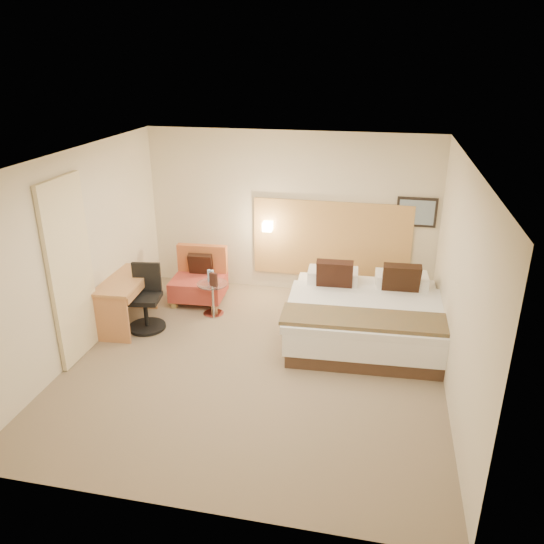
% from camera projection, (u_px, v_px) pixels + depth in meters
% --- Properties ---
extents(floor, '(4.80, 5.00, 0.02)m').
position_uv_depth(floor, '(256.00, 364.00, 7.02)').
color(floor, '#806E56').
rests_on(floor, ground).
extents(ceiling, '(4.80, 5.00, 0.02)m').
position_uv_depth(ceiling, '(253.00, 158.00, 5.99)').
color(ceiling, white).
rests_on(ceiling, floor).
extents(wall_back, '(4.80, 0.02, 2.70)m').
position_uv_depth(wall_back, '(290.00, 213.00, 8.78)').
color(wall_back, beige).
rests_on(wall_back, floor).
extents(wall_front, '(4.80, 0.02, 2.70)m').
position_uv_depth(wall_front, '(181.00, 384.00, 4.23)').
color(wall_front, beige).
rests_on(wall_front, floor).
extents(wall_left, '(0.02, 5.00, 2.70)m').
position_uv_depth(wall_left, '(76.00, 255.00, 6.96)').
color(wall_left, beige).
rests_on(wall_left, floor).
extents(wall_right, '(0.02, 5.00, 2.70)m').
position_uv_depth(wall_right, '(459.00, 285.00, 6.05)').
color(wall_right, beige).
rests_on(wall_right, floor).
extents(headboard_panel, '(2.60, 0.04, 1.30)m').
position_uv_depth(headboard_panel, '(331.00, 240.00, 8.76)').
color(headboard_panel, tan).
rests_on(headboard_panel, wall_back).
extents(art_frame, '(0.62, 0.03, 0.47)m').
position_uv_depth(art_frame, '(417.00, 212.00, 8.31)').
color(art_frame, black).
rests_on(art_frame, wall_back).
extents(art_canvas, '(0.54, 0.01, 0.39)m').
position_uv_depth(art_canvas, '(417.00, 212.00, 8.29)').
color(art_canvas, gray).
rests_on(art_canvas, wall_back).
extents(lamp_arm, '(0.02, 0.12, 0.02)m').
position_uv_depth(lamp_arm, '(268.00, 225.00, 8.84)').
color(lamp_arm, white).
rests_on(lamp_arm, wall_back).
extents(lamp_shade, '(0.15, 0.15, 0.15)m').
position_uv_depth(lamp_shade, '(268.00, 226.00, 8.78)').
color(lamp_shade, '#FFEDC6').
rests_on(lamp_shade, wall_back).
extents(curtain, '(0.06, 0.90, 2.42)m').
position_uv_depth(curtain, '(71.00, 271.00, 6.78)').
color(curtain, beige).
rests_on(curtain, wall_left).
extents(bottle_a, '(0.07, 0.07, 0.19)m').
position_uv_depth(bottle_a, '(209.00, 276.00, 8.18)').
color(bottle_a, '#93B5E3').
rests_on(bottle_a, side_table).
extents(bottle_b, '(0.07, 0.07, 0.19)m').
position_uv_depth(bottle_b, '(212.00, 276.00, 8.17)').
color(bottle_b, '#9AC4EE').
rests_on(bottle_b, side_table).
extents(menu_folder, '(0.13, 0.09, 0.21)m').
position_uv_depth(menu_folder, '(213.00, 280.00, 8.02)').
color(menu_folder, '#371C16').
rests_on(menu_folder, side_table).
extents(bed, '(2.27, 2.21, 1.06)m').
position_uv_depth(bed, '(365.00, 315.00, 7.57)').
color(bed, '#452F22').
rests_on(bed, floor).
extents(lounge_chair, '(0.87, 0.78, 0.88)m').
position_uv_depth(lounge_chair, '(199.00, 280.00, 8.72)').
color(lounge_chair, tan).
rests_on(lounge_chair, floor).
extents(side_table, '(0.61, 0.61, 0.53)m').
position_uv_depth(side_table, '(213.00, 297.00, 8.24)').
color(side_table, silver).
rests_on(side_table, floor).
extents(desk, '(0.63, 1.23, 0.75)m').
position_uv_depth(desk, '(127.00, 289.00, 7.82)').
color(desk, '#B57A47').
rests_on(desk, floor).
extents(desk_chair, '(0.62, 0.62, 0.97)m').
position_uv_depth(desk_chair, '(146.00, 303.00, 7.80)').
color(desk_chair, black).
rests_on(desk_chair, floor).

